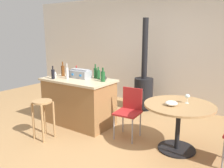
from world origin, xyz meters
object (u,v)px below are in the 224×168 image
at_px(bottle_6, 103,76).
at_px(serving_bowl, 171,103).
at_px(folding_chair_far, 129,109).
at_px(bottle_3, 67,73).
at_px(cup_0, 54,75).
at_px(cup_1, 104,78).
at_px(toolbox, 80,74).
at_px(bottle_5, 76,71).
at_px(bottle_1, 53,74).
at_px(dining_table, 179,115).
at_px(wine_glass, 187,96).
at_px(bottle_2, 63,70).
at_px(bottle_4, 98,74).
at_px(kitchen_island, 79,101).
at_px(wooden_stool, 43,111).
at_px(bottle_0, 95,73).
at_px(wood_stove, 144,88).

bearing_deg(bottle_6, serving_bowl, -6.72).
xyz_separation_m(folding_chair_far, bottle_3, (-1.33, -0.13, 0.52)).
height_order(cup_0, cup_1, cup_0).
relative_size(toolbox, cup_1, 3.29).
distance_m(bottle_5, serving_bowl, 2.25).
bearing_deg(bottle_1, dining_table, 7.28).
bearing_deg(wine_glass, bottle_2, -177.66).
bearing_deg(bottle_4, bottle_1, -146.40).
relative_size(folding_chair_far, cup_1, 6.80).
xyz_separation_m(bottle_5, cup_0, (-0.24, -0.40, -0.03)).
xyz_separation_m(bottle_1, bottle_6, (0.95, 0.34, 0.00)).
bearing_deg(bottle_3, bottle_5, 105.62).
bearing_deg(kitchen_island, toolbox, 106.82).
relative_size(wooden_stool, bottle_6, 2.60).
height_order(bottle_0, bottle_1, bottle_0).
bearing_deg(cup_1, dining_table, -5.85).
bearing_deg(bottle_0, wooden_stool, -103.93).
bearing_deg(bottle_2, kitchen_island, -7.13).
relative_size(bottle_1, bottle_2, 0.85).
bearing_deg(toolbox, wooden_stool, -90.39).
xyz_separation_m(kitchen_island, bottle_1, (-0.41, -0.26, 0.55)).
bearing_deg(kitchen_island, cup_1, 22.96).
distance_m(bottle_2, bottle_3, 0.31).
relative_size(wood_stove, cup_1, 16.85).
bearing_deg(bottle_6, wood_stove, 84.71).
bearing_deg(bottle_2, cup_1, 8.54).
distance_m(wood_stove, bottle_3, 1.88).
height_order(bottle_4, bottle_5, bottle_4).
xyz_separation_m(cup_0, serving_bowl, (2.45, 0.03, -0.18)).
bearing_deg(toolbox, cup_1, 9.96).
distance_m(wooden_stool, cup_1, 1.25).
height_order(bottle_5, bottle_6, bottle_6).
xyz_separation_m(cup_1, wine_glass, (1.60, -0.04, -0.10)).
distance_m(bottle_3, bottle_5, 0.39).
height_order(bottle_3, serving_bowl, bottle_3).
xyz_separation_m(folding_chair_far, bottle_5, (-1.44, 0.24, 0.49)).
height_order(bottle_1, bottle_2, bottle_2).
distance_m(bottle_5, wine_glass, 2.38).
bearing_deg(bottle_6, bottle_0, 150.75).
height_order(wooden_stool, dining_table, dining_table).
height_order(bottle_5, cup_1, bottle_5).
relative_size(folding_chair_far, bottle_0, 3.05).
xyz_separation_m(bottle_3, cup_0, (-0.34, -0.03, -0.07)).
bearing_deg(bottle_0, wine_glass, -2.84).
height_order(cup_1, serving_bowl, cup_1).
relative_size(bottle_1, cup_1, 2.02).
xyz_separation_m(folding_chair_far, wood_stove, (-0.46, 1.46, 0.03)).
bearing_deg(cup_0, bottle_1, -47.90).
bearing_deg(bottle_5, bottle_6, -13.77).
bearing_deg(bottle_2, toolbox, 6.88).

